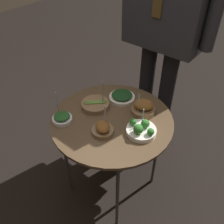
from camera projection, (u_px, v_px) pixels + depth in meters
name	position (u px, v px, depth m)	size (l,w,h in m)	color
ground_plane	(112.00, 185.00, 1.84)	(8.00, 8.00, 0.00)	black
serving_cart	(112.00, 124.00, 1.45)	(0.70, 0.70, 0.65)	brown
bowl_spinach_far_rim	(122.00, 96.00, 1.55)	(0.16, 0.16, 0.04)	silver
bowl_roast_center	(103.00, 129.00, 1.32)	(0.12, 0.12, 0.16)	brown
bowl_roast_back_right	(143.00, 108.00, 1.44)	(0.14, 0.14, 0.15)	brown
bowl_asparagus_mid_left	(95.00, 104.00, 1.49)	(0.17, 0.17, 0.18)	brown
bowl_broccoli_near_rim	(141.00, 129.00, 1.32)	(0.16, 0.16, 0.13)	silver
bowl_spinach_front_left	(62.00, 118.00, 1.39)	(0.11, 0.11, 0.18)	silver
waiter_figure	(167.00, 6.00, 1.49)	(0.65, 0.25, 1.77)	black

